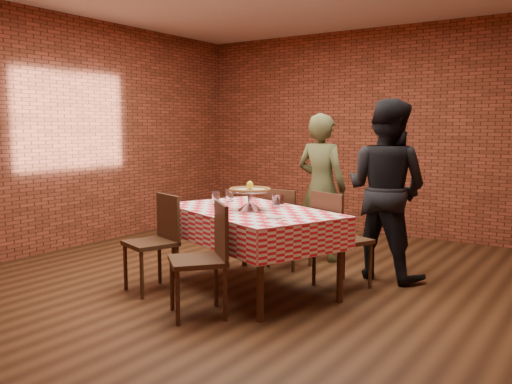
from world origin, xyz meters
TOP-DOWN VIEW (x-y plane):
  - ground at (0.00, 0.00)m, footprint 6.00×6.00m
  - back_wall at (0.00, 3.00)m, footprint 5.50×0.00m
  - table at (0.15, -0.25)m, footprint 1.93×1.55m
  - tablecloth at (0.15, -0.25)m, footprint 1.98×1.60m
  - pizza_stand at (0.16, -0.29)m, footprint 0.48×0.48m
  - pizza at (0.16, -0.29)m, footprint 0.46×0.46m
  - lemon at (0.16, -0.29)m, footprint 0.07×0.07m
  - water_glass_left at (-0.35, -0.15)m, footprint 0.11×0.11m
  - water_glass_right at (-0.35, 0.08)m, footprint 0.11×0.11m
  - side_plate at (0.58, -0.54)m, footprint 0.19×0.19m
  - sweetener_packet_a at (0.62, -0.63)m, footprint 0.05×0.04m
  - sweetener_packet_b at (0.69, -0.61)m, footprint 0.06×0.06m
  - condiment_caddy at (0.29, 0.00)m, footprint 0.09×0.07m
  - chair_near_left at (-0.59, -0.82)m, footprint 0.52×0.52m
  - chair_near_right at (0.20, -1.09)m, footprint 0.61×0.61m
  - chair_far_left at (0.03, 0.66)m, footprint 0.42×0.42m
  - chair_far_right at (0.83, 0.29)m, footprint 0.57×0.57m
  - diner_olive at (0.16, 1.15)m, footprint 0.64×0.44m
  - diner_black at (1.04, 0.84)m, footprint 0.96×0.80m

SIDE VIEW (x-z plane):
  - ground at x=0.00m, z-range 0.00..0.00m
  - table at x=0.15m, z-range 0.00..0.75m
  - chair_far_left at x=0.03m, z-range 0.00..0.86m
  - chair_near_left at x=-0.59m, z-range 0.00..0.89m
  - chair_near_right at x=0.20m, z-range 0.00..0.91m
  - chair_far_right at x=0.83m, z-range 0.00..0.92m
  - tablecloth at x=0.15m, z-range 0.47..0.76m
  - sweetener_packet_a at x=0.62m, z-range 0.76..0.76m
  - sweetener_packet_b at x=0.69m, z-range 0.76..0.76m
  - side_plate at x=0.58m, z-range 0.76..0.77m
  - condiment_caddy at x=0.29m, z-range 0.76..0.88m
  - water_glass_left at x=-0.35m, z-range 0.76..0.89m
  - water_glass_right at x=-0.35m, z-range 0.76..0.89m
  - diner_olive at x=0.16m, z-range 0.00..1.67m
  - pizza_stand at x=0.16m, z-range 0.76..0.94m
  - diner_black at x=1.04m, z-range 0.00..1.79m
  - pizza at x=0.16m, z-range 0.93..0.95m
  - lemon at x=0.16m, z-range 0.95..1.03m
  - back_wall at x=0.00m, z-range -1.30..4.20m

